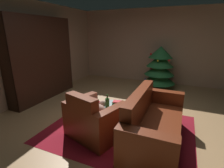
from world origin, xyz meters
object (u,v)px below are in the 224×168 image
Objects in this scene: couch_red at (153,126)px; bottle_on_table at (107,104)px; bookshelf_unit at (45,60)px; coffee_table at (115,109)px; book_stack_on_table at (118,104)px; decorated_tree at (160,67)px; armchair_red at (94,120)px.

couch_red is 0.89m from bottle_on_table.
coffee_table is at bearing -19.91° from bookshelf_unit.
bookshelf_unit is 2.69m from bottle_on_table.
book_stack_on_table is 0.15× the size of decorated_tree.
bookshelf_unit reaches higher than armchair_red.
armchair_red is 3.48m from decorated_tree.
coffee_table is (0.25, 0.37, 0.12)m from armchair_red.
bookshelf_unit is at bearing 156.03° from bottle_on_table.
book_stack_on_table is (-0.72, 0.19, 0.20)m from couch_red.
book_stack_on_table is at bearing 52.30° from armchair_red.
bookshelf_unit reaches higher than decorated_tree.
armchair_red is 0.62× the size of couch_red.
couch_red is at bearing 10.74° from armchair_red.
armchair_red reaches higher than bottle_on_table.
coffee_table is 3.24× the size of book_stack_on_table.
bottle_on_table is at bearing 179.69° from couch_red.
bookshelf_unit is at bearing 150.47° from armchair_red.
decorated_tree reaches higher than bottle_on_table.
coffee_table is (2.49, -0.90, -0.67)m from bookshelf_unit.
coffee_table is (-0.77, 0.18, 0.11)m from couch_red.
couch_red reaches higher than bottle_on_table.
book_stack_on_table is 0.23m from bottle_on_table.
bookshelf_unit is 3.52m from couch_red.
book_stack_on_table is 3.04m from decorated_tree.
decorated_tree reaches higher than coffee_table.
bottle_on_table is (2.41, -1.07, -0.50)m from bookshelf_unit.
bookshelf_unit reaches higher than couch_red.
bookshelf_unit is 3.26× the size of coffee_table.
coffee_table is 3.07m from decorated_tree.
decorated_tree is (0.38, 3.03, 0.28)m from coffee_table.
coffee_table is 0.25m from bottle_on_table.
book_stack_on_table is (0.30, 0.38, 0.21)m from armchair_red.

